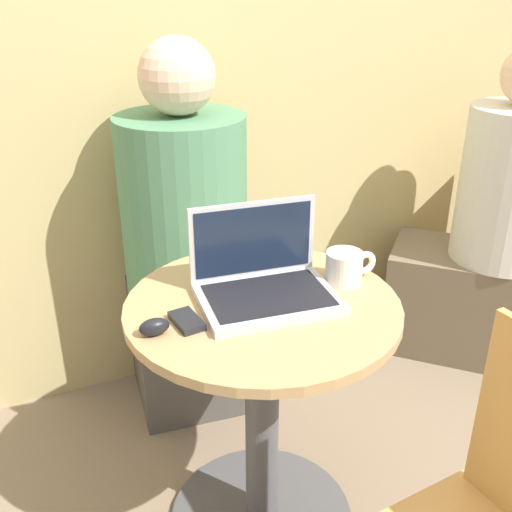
{
  "coord_description": "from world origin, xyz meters",
  "views": [
    {
      "loc": [
        -0.53,
        -1.12,
        1.43
      ],
      "look_at": [
        0.01,
        0.05,
        0.82
      ],
      "focal_mm": 42.0,
      "sensor_mm": 36.0,
      "label": 1
    }
  ],
  "objects": [
    {
      "name": "back_wall",
      "position": [
        0.0,
        0.86,
        1.3
      ],
      "size": [
        7.0,
        0.05,
        2.6
      ],
      "color": "tan",
      "rests_on": "ground_plane"
    },
    {
      "name": "person_seated",
      "position": [
        0.01,
        0.65,
        0.53
      ],
      "size": [
        0.44,
        0.64,
        1.28
      ],
      "color": "#4C4742",
      "rests_on": "ground_plane"
    },
    {
      "name": "cell_phone",
      "position": [
        -0.2,
        -0.02,
        0.73
      ],
      "size": [
        0.06,
        0.1,
        0.02
      ],
      "color": "black",
      "rests_on": "round_table"
    },
    {
      "name": "person_background",
      "position": [
        1.16,
        0.44,
        0.51
      ],
      "size": [
        0.63,
        0.63,
        1.22
      ],
      "color": "brown",
      "rests_on": "ground_plane"
    },
    {
      "name": "computer_mouse",
      "position": [
        -0.27,
        -0.03,
        0.74
      ],
      "size": [
        0.07,
        0.04,
        0.04
      ],
      "color": "black",
      "rests_on": "round_table"
    },
    {
      "name": "laptop",
      "position": [
        0.01,
        0.03,
        0.76
      ],
      "size": [
        0.35,
        0.28,
        0.21
      ],
      "color": "#B7B7BC",
      "rests_on": "round_table"
    },
    {
      "name": "round_table",
      "position": [
        0.0,
        0.0,
        0.45
      ],
      "size": [
        0.66,
        0.66,
        0.72
      ],
      "color": "#4C4C51",
      "rests_on": "ground_plane"
    },
    {
      "name": "coffee_cup",
      "position": [
        0.24,
        0.01,
        0.76
      ],
      "size": [
        0.14,
        0.09,
        0.08
      ],
      "color": "white",
      "rests_on": "round_table"
    }
  ]
}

